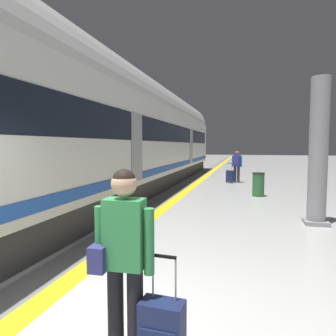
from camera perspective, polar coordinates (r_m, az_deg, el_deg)
safety_line_strip at (r=12.91m, az=3.51°, el=-4.37°), size 0.36×80.00×0.01m
tactile_edge_band at (r=12.99m, az=1.83°, el=-4.31°), size 0.74×80.00×0.01m
high_speed_train at (r=13.64m, az=-5.48°, el=6.60°), size 2.94×27.31×4.97m
traveller_foreground at (r=2.80m, az=-8.53°, el=-15.40°), size 0.56×0.30×1.75m
rolling_suitcase_foreground at (r=2.97m, az=-1.14°, el=-28.69°), size 0.39×0.26×1.01m
passenger_near at (r=16.15m, az=12.87°, el=0.92°), size 0.53×0.39×1.73m
suitcase_near at (r=15.91m, az=11.66°, el=-1.53°), size 0.44×0.36×1.04m
platform_pillar at (r=8.22m, az=26.52°, el=2.27°), size 0.56×0.56×3.60m
waste_bin at (r=12.04m, az=16.70°, el=-3.00°), size 0.46×0.46×0.91m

